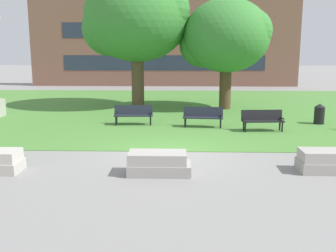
% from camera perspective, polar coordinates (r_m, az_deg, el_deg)
% --- Properties ---
extents(ground_plane, '(140.00, 140.00, 0.00)m').
position_cam_1_polar(ground_plane, '(13.72, 0.17, -3.78)').
color(ground_plane, gray).
extents(grass_lawn, '(40.00, 20.00, 0.02)m').
position_cam_1_polar(grass_lawn, '(23.52, 0.86, 2.57)').
color(grass_lawn, '#4C8438').
rests_on(grass_lawn, ground).
extents(concrete_block_left, '(1.80, 0.90, 0.64)m').
position_cam_1_polar(concrete_block_left, '(11.31, -1.37, -5.46)').
color(concrete_block_left, '#9E9991').
rests_on(concrete_block_left, ground).
extents(concrete_block_right, '(1.80, 0.90, 0.64)m').
position_cam_1_polar(concrete_block_right, '(12.45, 22.40, -4.76)').
color(concrete_block_right, '#9E9991').
rests_on(concrete_block_right, ground).
extents(park_bench_near_right, '(1.84, 0.67, 0.90)m').
position_cam_1_polar(park_bench_near_right, '(17.50, 13.54, 0.99)').
color(park_bench_near_right, black).
rests_on(park_bench_near_right, grass_lawn).
extents(park_bench_far_left, '(1.84, 0.68, 0.90)m').
position_cam_1_polar(park_bench_far_left, '(17.94, 5.10, 1.51)').
color(park_bench_far_left, '#1E232D').
rests_on(park_bench_far_left, grass_lawn).
extents(park_bench_far_right, '(1.83, 0.63, 0.90)m').
position_cam_1_polar(park_bench_far_right, '(18.51, -5.03, 1.81)').
color(park_bench_far_right, '#1E232D').
rests_on(park_bench_far_right, grass_lawn).
extents(tree_near_right, '(6.50, 6.19, 7.98)m').
position_cam_1_polar(tree_near_right, '(23.97, -4.73, 15.34)').
color(tree_near_right, brown).
rests_on(tree_near_right, grass_lawn).
extents(tree_far_right, '(5.22, 4.97, 6.36)m').
position_cam_1_polar(tree_far_right, '(23.42, 8.35, 12.69)').
color(tree_far_right, '#4C3823').
rests_on(tree_far_right, grass_lawn).
extents(trash_bin, '(0.49, 0.49, 0.96)m').
position_cam_1_polar(trash_bin, '(19.94, 21.11, 1.67)').
color(trash_bin, black).
rests_on(trash_bin, grass_lawn).
extents(building_facade_distant, '(25.19, 1.03, 9.60)m').
position_cam_1_polar(building_facade_distant, '(37.80, -0.59, 13.11)').
color(building_facade_distant, brown).
rests_on(building_facade_distant, ground).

